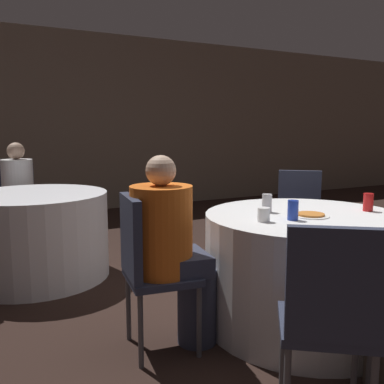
{
  "coord_description": "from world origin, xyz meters",
  "views": [
    {
      "loc": [
        -2.06,
        -2.12,
        1.3
      ],
      "look_at": [
        -0.65,
        0.6,
        0.85
      ],
      "focal_mm": 40.0,
      "sensor_mm": 36.0,
      "label": 1
    }
  ],
  "objects": [
    {
      "name": "ground_plane",
      "position": [
        0.0,
        0.0,
        0.0
      ],
      "size": [
        16.0,
        16.0,
        0.0
      ],
      "primitive_type": "plane",
      "color": "black"
    },
    {
      "name": "person_orange_shirt",
      "position": [
        -1.04,
        0.09,
        0.6
      ],
      "size": [
        0.52,
        0.39,
        1.16
      ],
      "rotation": [
        0.0,
        0.0,
        -1.71
      ],
      "color": "#33384C",
      "rests_on": "ground_plane"
    },
    {
      "name": "chair_near_west",
      "position": [
        -1.2,
        0.11,
        0.56
      ],
      "size": [
        0.45,
        0.45,
        0.93
      ],
      "rotation": [
        0.0,
        0.0,
        -1.71
      ],
      "color": "#2D3347",
      "rests_on": "ground_plane"
    },
    {
      "name": "soda_can_red",
      "position": [
        0.31,
        -0.13,
        0.81
      ],
      "size": [
        0.07,
        0.07,
        0.12
      ],
      "color": "red",
      "rests_on": "table_near"
    },
    {
      "name": "soda_can_blue",
      "position": [
        -0.33,
        -0.13,
        0.81
      ],
      "size": [
        0.07,
        0.07,
        0.12
      ],
      "color": "#1E38A5",
      "rests_on": "table_near"
    },
    {
      "name": "cup_near",
      "position": [
        -0.52,
        -0.08,
        0.79
      ],
      "size": [
        0.07,
        0.07,
        0.09
      ],
      "color": "white",
      "rests_on": "table_near"
    },
    {
      "name": "pizza_plate_near",
      "position": [
        -0.15,
        -0.09,
        0.76
      ],
      "size": [
        0.24,
        0.24,
        0.02
      ],
      "color": "white",
      "rests_on": "table_near"
    },
    {
      "name": "table_far",
      "position": [
        -1.6,
        1.78,
        0.38
      ],
      "size": [
        1.26,
        1.26,
        0.75
      ],
      "color": "silver",
      "rests_on": "ground_plane"
    },
    {
      "name": "chair_near_southwest",
      "position": [
        -0.78,
        -0.89,
        0.56
      ],
      "size": [
        0.56,
        0.56,
        0.93
      ],
      "rotation": [
        0.0,
        0.0,
        -0.64
      ],
      "color": "#2D3347",
      "rests_on": "ground_plane"
    },
    {
      "name": "chair_near_northeast",
      "position": [
        0.54,
        0.8,
        0.56
      ],
      "size": [
        0.56,
        0.56,
        0.93
      ],
      "rotation": [
        0.0,
        0.0,
        -3.83
      ],
      "color": "#2D3347",
      "rests_on": "ground_plane"
    },
    {
      "name": "soda_can_silver",
      "position": [
        -0.32,
        0.15,
        0.81
      ],
      "size": [
        0.07,
        0.07,
        0.12
      ],
      "color": "silver",
      "rests_on": "table_near"
    },
    {
      "name": "chair_far_north",
      "position": [
        -1.64,
        2.82,
        0.56
      ],
      "size": [
        0.42,
        0.42,
        0.93
      ],
      "rotation": [
        0.0,
        0.0,
        -3.1
      ],
      "color": "#2D3347",
      "rests_on": "ground_plane"
    },
    {
      "name": "person_white_shirt",
      "position": [
        -1.64,
        2.66,
        0.59
      ],
      "size": [
        0.32,
        0.5,
        1.17
      ],
      "rotation": [
        0.0,
        0.0,
        -3.1
      ],
      "color": "black",
      "rests_on": "ground_plane"
    },
    {
      "name": "table_near",
      "position": [
        -0.14,
        -0.03,
        0.38
      ],
      "size": [
        1.32,
        1.32,
        0.75
      ],
      "color": "white",
      "rests_on": "ground_plane"
    },
    {
      "name": "wall_back",
      "position": [
        0.0,
        4.74,
        1.4
      ],
      "size": [
        16.0,
        0.06,
        2.8
      ],
      "color": "#7A6B5B",
      "rests_on": "ground_plane"
    }
  ]
}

